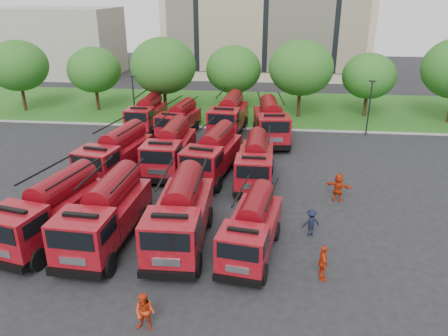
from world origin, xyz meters
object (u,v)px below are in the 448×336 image
object	(u,v)px
fire_truck_11	(271,121)
firefighter_5	(337,201)
fire_truck_8	(147,113)
firefighter_4	(170,188)
fire_truck_7	(255,161)
fire_truck_10	(229,115)
fire_truck_6	(213,154)
fire_truck_9	(179,119)
fire_truck_0	(51,210)
fire_truck_2	(181,214)
firefighter_1	(146,330)
firefighter_3	(310,235)
fire_truck_1	(106,213)
fire_truck_5	(170,148)
fire_truck_3	(252,228)
firefighter_0	(240,269)
firefighter_2	(321,279)
fire_truck_4	(116,153)

from	to	relation	value
fire_truck_11	firefighter_5	world-z (taller)	fire_truck_11
fire_truck_8	firefighter_4	size ratio (longest dim) A/B	4.52
fire_truck_7	firefighter_4	distance (m)	6.20
fire_truck_8	fire_truck_10	distance (m)	7.99
fire_truck_6	fire_truck_9	size ratio (longest dim) A/B	1.14
fire_truck_0	fire_truck_10	size ratio (longest dim) A/B	0.99
fire_truck_2	firefighter_1	size ratio (longest dim) A/B	4.44
fire_truck_8	firefighter_3	bearing A→B (deg)	-50.32
fire_truck_1	firefighter_4	xyz separation A→B (m)	(1.75, 7.05, -1.75)
fire_truck_1	firefighter_3	xyz separation A→B (m)	(10.85, 1.88, -1.75)
fire_truck_5	fire_truck_7	size ratio (longest dim) A/B	1.08
fire_truck_11	firefighter_4	xyz separation A→B (m)	(-6.77, -11.00, -1.76)
fire_truck_7	firefighter_3	bearing A→B (deg)	-63.29
fire_truck_9	firefighter_3	bearing A→B (deg)	-47.07
fire_truck_7	fire_truck_3	bearing A→B (deg)	-88.17
fire_truck_10	fire_truck_0	bearing A→B (deg)	-106.75
fire_truck_5	fire_truck_9	xyz separation A→B (m)	(-1.04, 8.35, -0.22)
fire_truck_7	fire_truck_11	xyz separation A→B (m)	(1.02, 9.30, 0.18)
fire_truck_8	firefighter_0	distance (m)	24.35
fire_truck_5	firefighter_1	distance (m)	16.97
firefighter_5	fire_truck_8	bearing A→B (deg)	-19.64
fire_truck_6	fire_truck_11	distance (m)	9.36
firefighter_2	firefighter_5	xyz separation A→B (m)	(1.83, 8.46, 0.00)
fire_truck_8	firefighter_5	distance (m)	21.41
fire_truck_4	firefighter_0	world-z (taller)	fire_truck_4
fire_truck_3	fire_truck_11	distance (m)	18.28
fire_truck_0	fire_truck_3	bearing A→B (deg)	10.78
fire_truck_3	fire_truck_6	world-z (taller)	fire_truck_6
fire_truck_4	fire_truck_9	bearing A→B (deg)	86.36
fire_truck_4	fire_truck_6	xyz separation A→B (m)	(6.92, 0.71, -0.02)
fire_truck_0	fire_truck_7	size ratio (longest dim) A/B	1.13
firefighter_3	firefighter_1	bearing A→B (deg)	27.25
fire_truck_2	fire_truck_11	world-z (taller)	fire_truck_11
fire_truck_10	firefighter_0	xyz separation A→B (m)	(2.57, -21.36, -1.77)
fire_truck_4	firefighter_5	size ratio (longest dim) A/B	4.13
firefighter_0	firefighter_5	world-z (taller)	firefighter_0
fire_truck_8	fire_truck_9	xyz separation A→B (m)	(3.40, -1.38, -0.09)
fire_truck_10	firefighter_5	bearing A→B (deg)	-53.33
fire_truck_3	firefighter_3	bearing A→B (deg)	42.31
firefighter_5	fire_truck_0	bearing A→B (deg)	42.02
fire_truck_9	firefighter_2	distance (m)	23.71
fire_truck_6	fire_truck_8	xyz separation A→B (m)	(-7.74, 10.59, -0.12)
fire_truck_2	firefighter_4	xyz separation A→B (m)	(-2.17, 6.70, -1.75)
firefighter_0	fire_truck_5	bearing A→B (deg)	87.93
fire_truck_7	fire_truck_8	distance (m)	15.78
fire_truck_1	firefighter_2	size ratio (longest dim) A/B	4.30
firefighter_3	firefighter_5	distance (m)	4.92
fire_truck_7	fire_truck_11	bearing A→B (deg)	84.47
fire_truck_11	firefighter_1	world-z (taller)	fire_truck_11
firefighter_4	firefighter_5	bearing A→B (deg)	-124.76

